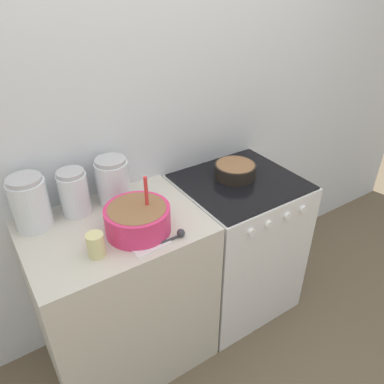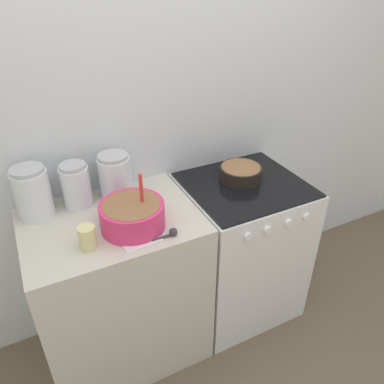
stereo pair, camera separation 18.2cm
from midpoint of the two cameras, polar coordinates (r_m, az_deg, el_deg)
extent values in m
plane|color=brown|center=(2.31, 1.45, -23.47)|extent=(12.00, 12.00, 0.00)
cube|color=silver|center=(1.97, -8.39, 10.86)|extent=(4.60, 0.05, 2.40)
cube|color=beige|center=(2.02, -13.09, -15.14)|extent=(0.80, 0.59, 0.88)
cube|color=silver|center=(2.28, 4.34, -8.12)|extent=(0.64, 0.59, 0.87)
cube|color=black|center=(2.02, 4.84, 1.52)|extent=(0.61, 0.56, 0.01)
cylinder|color=white|center=(1.78, 6.17, -6.21)|extent=(0.04, 0.02, 0.04)
cylinder|color=white|center=(1.84, 8.89, -5.00)|extent=(0.04, 0.02, 0.04)
cylinder|color=white|center=(1.91, 11.77, -3.71)|extent=(0.04, 0.02, 0.04)
cylinder|color=white|center=(1.98, 14.09, -2.65)|extent=(0.04, 0.02, 0.04)
cylinder|color=#E0336B|center=(1.64, -11.44, -4.26)|extent=(0.28, 0.28, 0.12)
cylinder|color=#8C603D|center=(1.63, -11.55, -3.44)|extent=(0.25, 0.25, 0.07)
cylinder|color=red|center=(1.62, -10.12, -1.46)|extent=(0.02, 0.02, 0.24)
cylinder|color=black|center=(2.04, 4.05, 3.20)|extent=(0.23, 0.23, 0.07)
cylinder|color=#8C603D|center=(2.04, 4.05, 3.38)|extent=(0.21, 0.21, 0.06)
cylinder|color=silver|center=(1.80, -26.12, -1.79)|extent=(0.16, 0.16, 0.23)
cylinder|color=red|center=(1.82, -25.79, -2.97)|extent=(0.14, 0.14, 0.14)
cylinder|color=#B2B2B7|center=(1.74, -27.06, 1.59)|extent=(0.14, 0.14, 0.02)
cylinder|color=silver|center=(1.82, -20.28, -0.38)|extent=(0.14, 0.14, 0.20)
cylinder|color=white|center=(1.84, -20.06, -1.43)|extent=(0.12, 0.12, 0.12)
cylinder|color=#B2B2B7|center=(1.77, -20.93, 2.62)|extent=(0.12, 0.12, 0.02)
cylinder|color=silver|center=(1.86, -14.73, 1.42)|extent=(0.16, 0.16, 0.21)
cylinder|color=silver|center=(1.88, -14.57, 0.33)|extent=(0.14, 0.14, 0.12)
cylinder|color=#B2B2B7|center=(1.81, -15.22, 4.51)|extent=(0.14, 0.14, 0.02)
cylinder|color=beige|center=(1.57, -17.75, -7.81)|extent=(0.07, 0.07, 0.10)
cube|color=white|center=(1.65, -11.10, -6.45)|extent=(0.18, 0.27, 0.01)
cylinder|color=#333338|center=(1.60, -6.70, -7.35)|extent=(0.09, 0.01, 0.01)
sphere|color=#333338|center=(1.61, -4.96, -6.35)|extent=(0.04, 0.04, 0.04)
camera|label=1|loc=(0.09, -92.86, -1.77)|focal=35.00mm
camera|label=2|loc=(0.09, 87.14, 1.77)|focal=35.00mm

